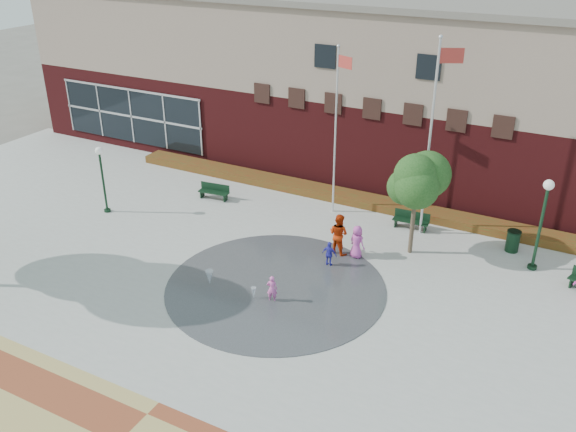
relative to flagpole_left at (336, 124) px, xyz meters
The scene contains 19 objects.
ground 11.07m from the flagpole_left, 85.52° to the right, with size 120.00×120.00×0.00m, color #666056.
plaza_concrete 7.58m from the flagpole_left, 82.62° to the right, with size 46.00×18.00×0.01m, color #A8A8A0.
splash_pad 8.41m from the flagpole_left, 83.65° to the right, with size 8.40×8.40×0.01m, color #383A3D.
library_building 7.39m from the flagpole_left, 83.83° to the left, with size 44.40×10.40×9.20m.
flower_bed 4.69m from the flagpole_left, 61.59° to the left, with size 26.00×1.20×0.40m, color maroon.
flagpole_left is the anchor object (origin of this frame).
flagpole_right 4.40m from the flagpole_left, ahead, with size 0.98×0.51×8.63m.
lamp_left 11.10m from the flagpole_left, 152.02° to the right, with size 0.35×0.35×3.28m.
lamp_right 9.50m from the flagpole_left, ahead, with size 0.41×0.41×3.87m.
bench_left 7.33m from the flagpole_left, 166.00° to the right, with size 1.61×0.61×0.79m.
bench_mid 5.62m from the flagpole_left, ahead, with size 1.63×0.53×0.81m.
trash_can 9.11m from the flagpole_left, ahead, with size 0.58×0.58×0.96m.
tree_mid 5.11m from the flagpole_left, 25.29° to the right, with size 2.53×2.53×4.27m.
water_jet_a 9.40m from the flagpole_left, 100.47° to the right, with size 0.31×0.31×0.61m, color white.
water_jet_b 9.32m from the flagpole_left, 86.76° to the right, with size 0.20×0.20×0.46m, color white.
child_splash 8.95m from the flagpole_left, 81.98° to the right, with size 0.39×0.25×1.06m, color #E85FB7.
adult_red 5.32m from the flagpole_left, 63.13° to the right, with size 0.87×0.68×1.80m, color red.
adult_pink 5.74m from the flagpole_left, 53.45° to the right, with size 0.70×0.46×1.43m, color #CF4AAD.
child_blue 6.38m from the flagpole_left, 67.78° to the right, with size 0.63×0.26×1.08m, color #3430BB.
Camera 1 is at (9.64, -14.16, 12.65)m, focal length 38.00 mm.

